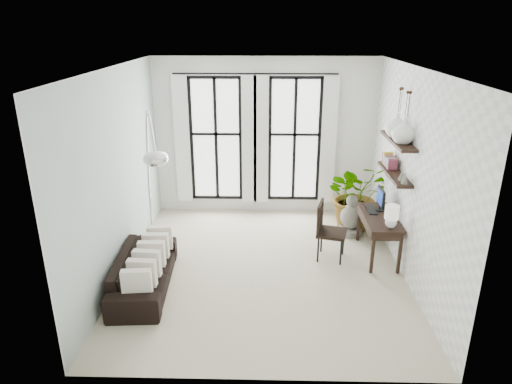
{
  "coord_description": "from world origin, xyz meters",
  "views": [
    {
      "loc": [
        0.04,
        -6.6,
        3.81
      ],
      "look_at": [
        -0.13,
        0.3,
        1.23
      ],
      "focal_mm": 32.0,
      "sensor_mm": 36.0,
      "label": 1
    }
  ],
  "objects_px": {
    "plant": "(357,195)",
    "arc_lamp": "(150,151)",
    "sofa": "(144,271)",
    "desk_chair": "(327,227)",
    "desk": "(380,220)",
    "buddha": "(351,218)"
  },
  "relations": [
    {
      "from": "sofa",
      "to": "arc_lamp",
      "type": "relative_size",
      "value": 0.73
    },
    {
      "from": "sofa",
      "to": "desk",
      "type": "relative_size",
      "value": 1.51
    },
    {
      "from": "desk",
      "to": "arc_lamp",
      "type": "bearing_deg",
      "value": -172.0
    },
    {
      "from": "sofa",
      "to": "desk_chair",
      "type": "xyz_separation_m",
      "value": [
        2.86,
        1.02,
        0.29
      ]
    },
    {
      "from": "desk",
      "to": "buddha",
      "type": "relative_size",
      "value": 1.6
    },
    {
      "from": "desk",
      "to": "desk_chair",
      "type": "distance_m",
      "value": 0.9
    },
    {
      "from": "sofa",
      "to": "desk_chair",
      "type": "height_order",
      "value": "desk_chair"
    },
    {
      "from": "plant",
      "to": "arc_lamp",
      "type": "distance_m",
      "value": 4.12
    },
    {
      "from": "sofa",
      "to": "desk",
      "type": "distance_m",
      "value": 3.91
    },
    {
      "from": "sofa",
      "to": "desk_chair",
      "type": "relative_size",
      "value": 1.92
    },
    {
      "from": "plant",
      "to": "desk",
      "type": "height_order",
      "value": "plant"
    },
    {
      "from": "desk",
      "to": "buddha",
      "type": "height_order",
      "value": "desk"
    },
    {
      "from": "plant",
      "to": "desk_chair",
      "type": "relative_size",
      "value": 1.36
    },
    {
      "from": "sofa",
      "to": "buddha",
      "type": "distance_m",
      "value": 3.95
    },
    {
      "from": "desk_chair",
      "to": "arc_lamp",
      "type": "relative_size",
      "value": 0.38
    },
    {
      "from": "plant",
      "to": "arc_lamp",
      "type": "relative_size",
      "value": 0.51
    },
    {
      "from": "desk",
      "to": "desk_chair",
      "type": "xyz_separation_m",
      "value": [
        -0.89,
        -0.02,
        -0.14
      ]
    },
    {
      "from": "sofa",
      "to": "plant",
      "type": "relative_size",
      "value": 1.41
    },
    {
      "from": "plant",
      "to": "buddha",
      "type": "distance_m",
      "value": 0.51
    },
    {
      "from": "arc_lamp",
      "to": "desk",
      "type": "bearing_deg",
      "value": 8.0
    },
    {
      "from": "sofa",
      "to": "desk",
      "type": "height_order",
      "value": "desk"
    },
    {
      "from": "plant",
      "to": "arc_lamp",
      "type": "height_order",
      "value": "arc_lamp"
    }
  ]
}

